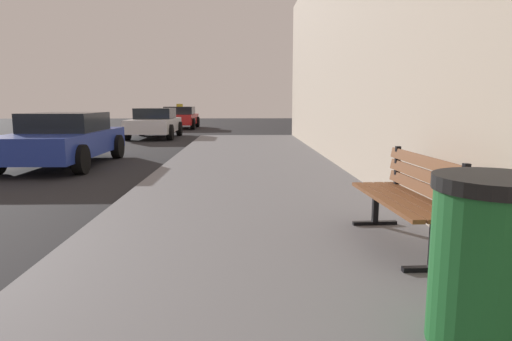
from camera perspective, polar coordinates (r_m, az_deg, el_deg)
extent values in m
cube|color=slate|center=(3.06, 2.71, -19.36)|extent=(4.00, 32.00, 0.15)
cube|color=brown|center=(4.41, 15.95, -3.60)|extent=(0.18, 1.64, 0.04)
cube|color=brown|center=(4.45, 17.46, -3.55)|extent=(0.18, 1.64, 0.04)
cube|color=brown|center=(4.50, 18.94, -3.49)|extent=(0.18, 1.64, 0.04)
cube|color=brown|center=(4.55, 20.40, -3.44)|extent=(0.18, 1.64, 0.04)
cube|color=brown|center=(4.54, 20.84, -2.19)|extent=(0.13, 1.64, 0.11)
cube|color=brown|center=(4.52, 20.93, -0.57)|extent=(0.13, 1.64, 0.11)
cube|color=brown|center=(4.50, 21.02, 1.06)|extent=(0.13, 1.64, 0.11)
cube|color=black|center=(3.91, 21.94, -8.87)|extent=(0.06, 0.06, 0.45)
cube|color=black|center=(3.98, 21.77, -11.69)|extent=(0.50, 0.08, 0.04)
cube|color=black|center=(3.92, 25.34, -2.36)|extent=(0.05, 0.05, 0.44)
cube|color=black|center=(5.16, 15.16, -4.35)|extent=(0.06, 0.06, 0.45)
cube|color=black|center=(5.21, 15.07, -6.54)|extent=(0.50, 0.08, 0.04)
cube|color=black|center=(5.16, 17.77, 0.57)|extent=(0.05, 0.05, 0.44)
cylinder|color=#195926|center=(2.85, 27.96, -11.16)|extent=(0.64, 0.64, 0.90)
cylinder|color=black|center=(2.73, 28.69, -1.45)|extent=(0.67, 0.67, 0.08)
cube|color=#233899|center=(11.68, -23.59, 3.27)|extent=(1.80, 4.33, 0.55)
cube|color=black|center=(11.85, -23.35, 5.78)|extent=(1.58, 1.95, 0.45)
cylinder|color=black|center=(10.09, -21.68, 1.34)|extent=(0.22, 0.64, 0.64)
cylinder|color=black|center=(12.72, -17.45, 2.97)|extent=(0.22, 0.64, 0.64)
cylinder|color=black|center=(13.32, -24.92, 2.80)|extent=(0.22, 0.64, 0.64)
cube|color=white|center=(19.67, -12.93, 5.73)|extent=(1.73, 4.05, 0.55)
cube|color=black|center=(19.85, -12.87, 7.20)|extent=(1.53, 1.82, 0.45)
cylinder|color=black|center=(18.25, -11.02, 4.86)|extent=(0.22, 0.64, 0.64)
cylinder|color=black|center=(18.61, -16.31, 4.74)|extent=(0.22, 0.64, 0.64)
cylinder|color=black|center=(20.81, -9.87, 5.36)|extent=(0.22, 0.64, 0.64)
cylinder|color=black|center=(21.13, -14.54, 5.25)|extent=(0.22, 0.64, 0.64)
cube|color=red|center=(26.59, -9.84, 6.56)|extent=(1.84, 4.04, 0.55)
cube|color=black|center=(26.78, -9.81, 7.65)|extent=(1.62, 1.82, 0.45)
cube|color=yellow|center=(26.78, -9.82, 8.30)|extent=(0.36, 0.14, 0.16)
cylinder|color=black|center=(25.20, -8.16, 5.97)|extent=(0.22, 0.64, 0.64)
cylinder|color=black|center=(25.48, -12.30, 5.89)|extent=(0.22, 0.64, 0.64)
cylinder|color=black|center=(27.77, -7.56, 6.24)|extent=(0.22, 0.64, 0.64)
cylinder|color=black|center=(28.02, -11.33, 6.17)|extent=(0.22, 0.64, 0.64)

